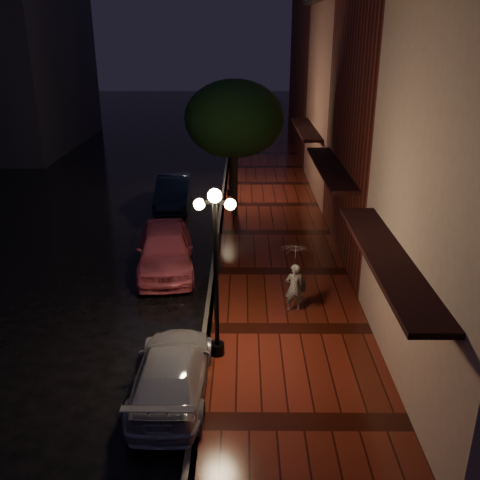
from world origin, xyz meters
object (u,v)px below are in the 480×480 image
(pink_car, at_px, (165,249))
(parking_meter, at_px, (219,249))
(streetlamp_far, at_px, (230,146))
(street_tree, at_px, (234,121))
(silver_car, at_px, (172,372))
(woman_with_umbrella, at_px, (295,268))
(navy_car, at_px, (174,192))
(streetlamp_near, at_px, (216,265))

(pink_car, xyz_separation_m, parking_meter, (1.88, -0.57, 0.23))
(streetlamp_far, bearing_deg, street_tree, -85.09)
(silver_car, relative_size, woman_with_umbrella, 2.00)
(navy_car, bearing_deg, parking_meter, -74.27)
(silver_car, bearing_deg, navy_car, -82.66)
(pink_car, distance_m, navy_car, 7.25)
(streetlamp_near, relative_size, silver_car, 1.06)
(streetlamp_far, height_order, parking_meter, streetlamp_far)
(street_tree, relative_size, silver_car, 1.43)
(woman_with_umbrella, distance_m, parking_meter, 3.43)
(woman_with_umbrella, bearing_deg, parking_meter, -55.22)
(streetlamp_near, height_order, woman_with_umbrella, streetlamp_near)
(streetlamp_far, relative_size, street_tree, 0.74)
(streetlamp_far, distance_m, navy_car, 3.52)
(pink_car, height_order, navy_car, pink_car)
(streetlamp_far, distance_m, pink_car, 9.03)
(woman_with_umbrella, bearing_deg, silver_car, 43.26)
(navy_car, xyz_separation_m, silver_car, (1.68, -14.03, -0.13))
(pink_car, relative_size, navy_car, 1.07)
(woman_with_umbrella, bearing_deg, streetlamp_far, -86.96)
(streetlamp_far, relative_size, silver_car, 1.06)
(streetlamp_near, relative_size, woman_with_umbrella, 2.12)
(navy_car, relative_size, parking_meter, 3.05)
(streetlamp_near, bearing_deg, silver_car, -123.93)
(streetlamp_near, bearing_deg, streetlamp_far, 90.00)
(streetlamp_far, relative_size, parking_meter, 3.02)
(navy_car, bearing_deg, street_tree, -31.24)
(silver_car, bearing_deg, parking_meter, -96.71)
(streetlamp_near, xyz_separation_m, street_tree, (0.26, 10.99, 1.64))
(street_tree, distance_m, silver_car, 12.99)
(parking_meter, bearing_deg, silver_car, -82.14)
(parking_meter, bearing_deg, pink_car, 178.08)
(streetlamp_near, height_order, parking_meter, streetlamp_near)
(streetlamp_near, distance_m, pink_car, 6.04)
(pink_car, bearing_deg, silver_car, -88.28)
(streetlamp_near, xyz_separation_m, navy_car, (-2.63, 12.62, -1.88))
(pink_car, distance_m, woman_with_umbrella, 5.23)
(street_tree, relative_size, parking_meter, 4.06)
(pink_car, relative_size, woman_with_umbrella, 2.28)
(streetlamp_near, bearing_deg, parking_meter, 91.89)
(silver_car, distance_m, parking_meter, 6.29)
(street_tree, xyz_separation_m, pink_car, (-2.30, -5.60, -3.45))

